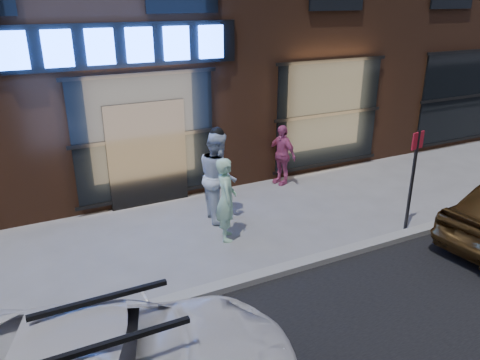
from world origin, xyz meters
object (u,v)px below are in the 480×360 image
object	(u,v)px
man_bowtie	(226,199)
sign_post	(413,172)
man_cap	(218,176)
passerby	(282,155)

from	to	relation	value
man_bowtie	sign_post	xyz separation A→B (m)	(3.47, -1.35, 0.44)
man_bowtie	man_cap	world-z (taller)	man_cap
passerby	sign_post	xyz separation A→B (m)	(0.96, -3.42, 0.51)
man_cap	passerby	bearing A→B (deg)	-56.21
man_bowtie	passerby	bearing A→B (deg)	-31.87
man_bowtie	passerby	size ratio (longest dim) A/B	1.09
man_cap	man_bowtie	bearing A→B (deg)	172.89
sign_post	man_cap	bearing A→B (deg)	134.37
passerby	sign_post	distance (m)	3.59
man_cap	sign_post	xyz separation A→B (m)	(3.23, -2.28, 0.31)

